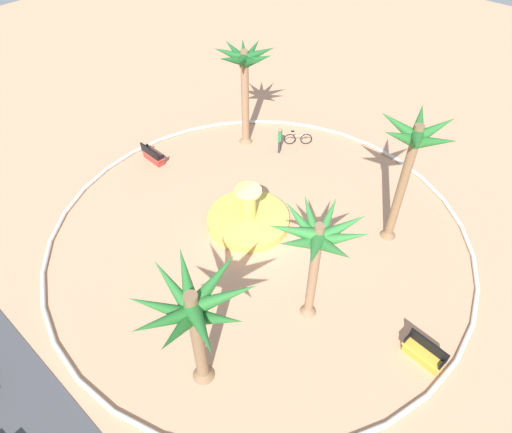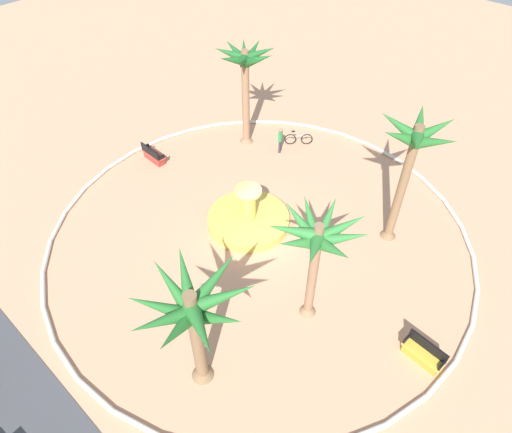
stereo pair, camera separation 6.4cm
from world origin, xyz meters
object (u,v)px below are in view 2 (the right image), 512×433
bicycle_red_frame (298,139)px  fountain (248,218)px  palm_tree_near_fountain (317,241)px  palm_tree_mid_plaza (192,313)px  palm_tree_far_side (245,69)px  person_cyclist_helmet (280,139)px  palm_tree_by_curb (412,153)px  bench_east (423,354)px  bench_west (154,156)px

bicycle_red_frame → fountain: bearing=109.0°
palm_tree_near_fountain → palm_tree_mid_plaza: size_ratio=1.03×
palm_tree_far_side → palm_tree_near_fountain: bearing=144.7°
fountain → bicycle_red_frame: 7.44m
palm_tree_mid_plaza → bicycle_red_frame: 15.98m
person_cyclist_helmet → palm_tree_by_curb: bearing=168.1°
bench_east → person_cyclist_helmet: size_ratio=1.01×
palm_tree_mid_plaza → person_cyclist_helmet: (6.97, -12.72, -3.15)m
palm_tree_by_curb → bench_east: 7.98m
palm_tree_mid_plaza → bench_east: palm_tree_mid_plaza is taller
palm_tree_mid_plaza → bench_west: 14.27m
fountain → bench_east: 9.96m
bench_west → bicycle_red_frame: (-5.17, -6.96, 0.04)m
palm_tree_by_curb → bicycle_red_frame: (8.03, -3.11, -4.56)m
palm_tree_far_side → person_cyclist_helmet: size_ratio=3.73×
fountain → bench_west: 7.59m
palm_tree_near_fountain → bicycle_red_frame: 12.68m
palm_tree_by_curb → bench_east: palm_tree_by_curb is taller
bicycle_red_frame → person_cyclist_helmet: size_ratio=0.81×
fountain → bench_east: fountain is taller
bench_west → person_cyclist_helmet: bearing=-130.8°
palm_tree_near_fountain → palm_tree_by_curb: bearing=-92.2°
bench_west → bicycle_red_frame: size_ratio=1.24×
bicycle_red_frame → palm_tree_far_side: bearing=36.8°
palm_tree_near_fountain → bench_west: (12.96, -2.25, -3.94)m
palm_tree_by_curb → bench_west: 14.49m
bicycle_red_frame → bench_east: bearing=147.0°
palm_tree_near_fountain → bench_west: 13.73m
fountain → bench_west: fountain is taller
bench_west → fountain: bearing=179.4°
person_cyclist_helmet → bench_west: bearing=49.2°
fountain → palm_tree_by_curb: bearing=-145.0°
palm_tree_near_fountain → bench_east: size_ratio=3.28×
palm_tree_near_fountain → person_cyclist_helmet: bearing=-44.1°
palm_tree_far_side → bench_west: size_ratio=3.72×
palm_tree_by_curb → palm_tree_far_side: palm_tree_by_curb is taller
palm_tree_by_curb → palm_tree_near_fountain: bearing=87.8°
bench_east → palm_tree_near_fountain: bearing=14.8°
palm_tree_by_curb → bench_west: bearing=16.3°
fountain → palm_tree_near_fountain: palm_tree_near_fountain is taller
palm_tree_far_side → bicycle_red_frame: bearing=-143.2°
bench_east → palm_tree_far_side: bearing=-22.4°
palm_tree_mid_plaza → bicycle_red_frame: size_ratio=4.01×
palm_tree_mid_plaza → fountain: bearing=-59.0°
palm_tree_far_side → fountain: bearing=133.9°
bench_west → person_cyclist_helmet: (-4.84, -5.61, 0.56)m
palm_tree_far_side → bicycle_red_frame: palm_tree_far_side is taller
fountain → palm_tree_near_fountain: bearing=158.0°
palm_tree_by_curb → bench_west: (13.19, 3.85, -4.59)m
fountain → bicycle_red_frame: bearing=-71.0°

